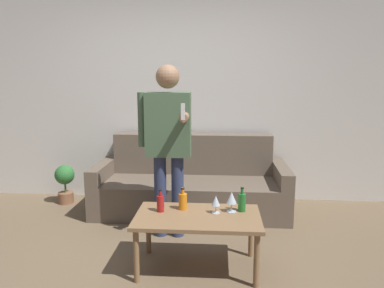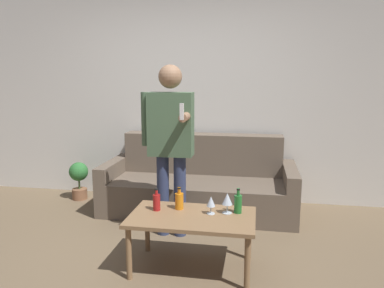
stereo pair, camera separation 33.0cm
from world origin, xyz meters
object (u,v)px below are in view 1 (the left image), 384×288
coffee_table (198,221)px  person_standing_front (168,138)px  couch (191,184)px  bottle_orange (183,201)px

coffee_table → person_standing_front: (-0.32, 0.62, 0.57)m
couch → coffee_table: bearing=-83.6°
couch → person_standing_front: bearing=-102.3°
coffee_table → person_standing_front: 0.90m
coffee_table → person_standing_front: person_standing_front is taller
couch → coffee_table: (0.15, -1.38, 0.10)m
coffee_table → person_standing_front: bearing=117.2°
couch → bottle_orange: couch is taller
bottle_orange → person_standing_front: (-0.19, 0.49, 0.45)m
couch → bottle_orange: (0.02, -1.25, 0.23)m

